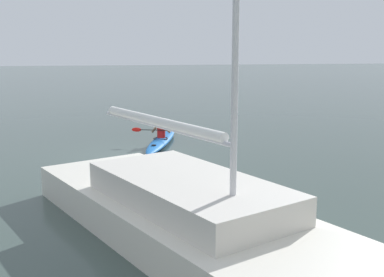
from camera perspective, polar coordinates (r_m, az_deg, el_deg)
ground_plane at (r=17.71m, az=-7.34°, el=-2.17°), size 160.00×160.00×0.00m
kayak at (r=19.71m, az=-3.66°, el=-0.30°), size 2.08×4.96×0.30m
kayaker at (r=19.61m, az=-3.69°, el=1.05°), size 2.26×0.72×0.76m
sailboat_nearest_dock at (r=9.70m, az=1.40°, el=-9.79°), size 7.36×11.21×13.74m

